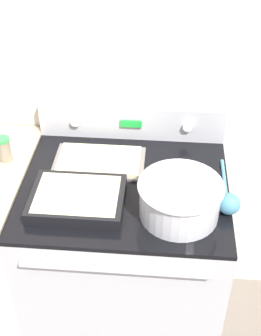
% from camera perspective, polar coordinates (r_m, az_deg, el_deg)
% --- Properties ---
extents(kitchen_wall, '(8.00, 0.05, 2.50)m').
position_cam_1_polar(kitchen_wall, '(1.96, 0.30, 11.99)').
color(kitchen_wall, beige).
rests_on(kitchen_wall, ground_plane).
extents(stove_range, '(0.79, 0.72, 0.96)m').
position_cam_1_polar(stove_range, '(2.14, -0.59, -11.71)').
color(stove_range, '#BCBCC1').
rests_on(stove_range, ground_plane).
extents(control_panel, '(0.79, 0.07, 0.15)m').
position_cam_1_polar(control_panel, '(2.01, 0.14, 5.70)').
color(control_panel, '#BCBCC1').
rests_on(control_panel, stove_range).
extents(mixing_bowl, '(0.30, 0.30, 0.14)m').
position_cam_1_polar(mixing_bowl, '(1.63, 6.04, -3.59)').
color(mixing_bowl, silver).
rests_on(mixing_bowl, stove_range).
extents(casserole_dish, '(0.34, 0.26, 0.05)m').
position_cam_1_polar(casserole_dish, '(1.70, -6.50, -3.64)').
color(casserole_dish, black).
rests_on(casserole_dish, stove_range).
extents(baking_tray, '(0.36, 0.22, 0.02)m').
position_cam_1_polar(baking_tray, '(1.89, -3.83, 0.88)').
color(baking_tray, slate).
rests_on(baking_tray, stove_range).
extents(ladle, '(0.08, 0.34, 0.08)m').
position_cam_1_polar(ladle, '(1.70, 11.88, -4.04)').
color(ladle, teal).
rests_on(ladle, stove_range).
extents(spice_jar_green_cap, '(0.06, 0.06, 0.10)m').
position_cam_1_polar(spice_jar_green_cap, '(1.93, -15.17, 2.25)').
color(spice_jar_green_cap, gray).
rests_on(spice_jar_green_cap, side_counter).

